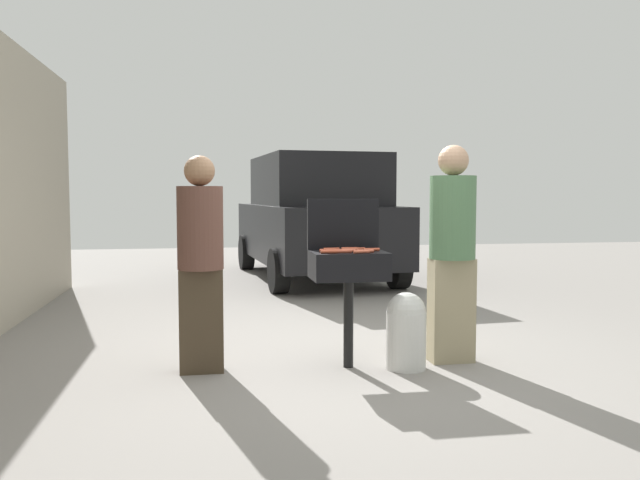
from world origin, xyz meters
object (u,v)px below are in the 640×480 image
object	(u,v)px
hot_dog_12	(329,252)
hot_dog_0	(344,251)
hot_dog_6	(362,252)
parked_minivan	(314,217)
person_right	(452,245)
bbq_grill	(349,270)
hot_dog_4	(334,251)
hot_dog_5	(331,249)
hot_dog_2	(349,249)
person_left	(201,256)
hot_dog_9	(371,250)
hot_dog_11	(328,250)
hot_dog_3	(357,249)
hot_dog_1	(365,251)
propane_tank	(406,329)
hot_dog_8	(347,250)
hot_dog_10	(350,250)
hot_dog_7	(332,251)

from	to	relation	value
hot_dog_12	hot_dog_0	bearing A→B (deg)	7.51
hot_dog_6	parked_minivan	size ratio (longest dim) A/B	0.03
person_right	bbq_grill	bearing A→B (deg)	9.32
parked_minivan	hot_dog_4	bearing A→B (deg)	77.08
parked_minivan	hot_dog_5	bearing A→B (deg)	76.98
bbq_grill	hot_dog_5	xyz separation A→B (m)	(-0.12, 0.10, 0.16)
hot_dog_2	person_left	size ratio (longest dim) A/B	0.08
hot_dog_9	hot_dog_11	world-z (taller)	same
hot_dog_3	hot_dog_0	bearing A→B (deg)	-128.26
bbq_grill	hot_dog_9	xyz separation A→B (m)	(0.19, 0.02, 0.16)
hot_dog_5	hot_dog_12	bearing A→B (deg)	-105.16
hot_dog_4	hot_dog_9	world-z (taller)	same
hot_dog_6	person_left	world-z (taller)	person_left
hot_dog_1	parked_minivan	distance (m)	5.68
hot_dog_4	hot_dog_6	distance (m)	0.22
hot_dog_2	bbq_grill	bearing A→B (deg)	-104.36
hot_dog_12	person_left	xyz separation A→B (m)	(-0.98, 0.19, -0.03)
hot_dog_4	propane_tank	size ratio (longest dim) A/B	0.21
hot_dog_8	hot_dog_1	bearing A→B (deg)	-29.70
person_left	person_right	size ratio (longest dim) A/B	0.94
hot_dog_11	person_right	xyz separation A→B (m)	(1.06, 0.03, 0.03)
hot_dog_5	hot_dog_8	world-z (taller)	same
hot_dog_1	hot_dog_10	bearing A→B (deg)	125.61
hot_dog_9	person_left	world-z (taller)	person_left
bbq_grill	hot_dog_0	world-z (taller)	hot_dog_0
hot_dog_0	bbq_grill	bearing A→B (deg)	60.08
hot_dog_7	propane_tank	xyz separation A→B (m)	(0.59, -0.09, -0.63)
hot_dog_0	parked_minivan	bearing A→B (deg)	82.99
propane_tank	hot_dog_12	bearing A→B (deg)	-179.19
bbq_grill	hot_dog_6	world-z (taller)	hot_dog_6
hot_dog_0	propane_tank	bearing A→B (deg)	-0.74
hot_dog_3	person_left	xyz separation A→B (m)	(-1.26, -0.02, -0.03)
hot_dog_2	hot_dog_1	bearing A→B (deg)	-71.07
hot_dog_10	hot_dog_3	bearing A→B (deg)	40.29
hot_dog_3	hot_dog_5	distance (m)	0.21
hot_dog_5	parked_minivan	size ratio (longest dim) A/B	0.03
person_left	hot_dog_0	bearing A→B (deg)	-16.84
hot_dog_4	hot_dog_11	world-z (taller)	same
bbq_grill	hot_dog_10	world-z (taller)	hot_dog_10
hot_dog_1	person_right	size ratio (longest dim) A/B	0.07
hot_dog_1	hot_dog_3	world-z (taller)	same
person_left	person_right	xyz separation A→B (m)	(2.05, -0.03, 0.06)
hot_dog_7	hot_dog_12	distance (m)	0.11
hot_dog_3	parked_minivan	bearing A→B (deg)	84.36
hot_dog_3	hot_dog_8	size ratio (longest dim) A/B	1.00
hot_dog_0	hot_dog_6	world-z (taller)	same
hot_dog_9	hot_dog_12	distance (m)	0.40
hot_dog_0	hot_dog_4	bearing A→B (deg)	153.20
hot_dog_7	parked_minivan	xyz separation A→B (m)	(0.78, 5.58, 0.07)
bbq_grill	hot_dog_1	distance (m)	0.22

